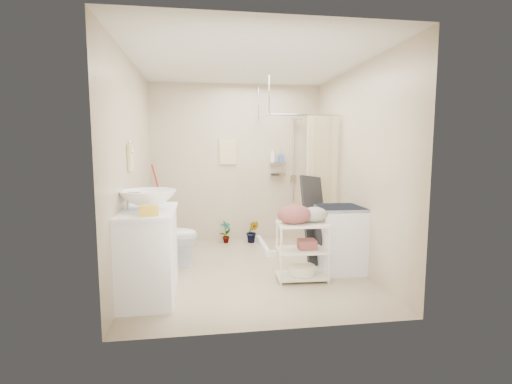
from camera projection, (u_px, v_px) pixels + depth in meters
floor at (249, 270)px, 4.76m from camera, size 3.20×3.20×0.00m
ceiling at (249, 61)px, 4.45m from camera, size 2.80×3.20×0.04m
wall_back at (237, 164)px, 6.18m from camera, size 2.80×0.04×2.60m
wall_front at (274, 180)px, 3.03m from camera, size 2.80×0.04×2.60m
wall_left at (132, 170)px, 4.41m from camera, size 0.04×3.20×2.60m
wall_right at (356, 168)px, 4.81m from camera, size 0.04×3.20×2.60m
vanity at (148, 253)px, 3.89m from camera, size 0.60×1.06×0.92m
sink at (148, 200)px, 3.85m from camera, size 0.73×0.73×0.20m
counter_basket at (149, 210)px, 3.50m from camera, size 0.19×0.16×0.10m
floor_basket at (153, 299)px, 3.69m from camera, size 0.29×0.26×0.13m
toilet at (168, 236)px, 4.92m from camera, size 0.81×0.50×0.79m
mop at (160, 205)px, 5.95m from camera, size 0.16×0.16×1.30m
potted_plant_a at (226, 232)px, 6.09m from camera, size 0.24×0.22×0.37m
potted_plant_b at (252, 232)px, 6.12m from camera, size 0.23×0.20×0.37m
hanging_towel at (228, 152)px, 6.11m from camera, size 0.28×0.03×0.42m
towel_ring at (130, 156)px, 4.19m from camera, size 0.04×0.22×0.34m
tp_holder at (138, 217)px, 4.53m from camera, size 0.08×0.12×0.14m
shower at (295, 181)px, 5.79m from camera, size 1.10×1.10×2.10m
shampoo_bottle_a at (273, 156)px, 6.18m from camera, size 0.11×0.11×0.23m
shampoo_bottle_b at (281, 157)px, 6.18m from camera, size 0.10×0.10×0.18m
washing_machine at (340, 238)px, 4.71m from camera, size 0.58×0.60×0.83m
laundry_rack at (302, 246)px, 4.36m from camera, size 0.62×0.38×0.83m
ironing_board at (314, 220)px, 4.85m from camera, size 0.36×0.25×1.24m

